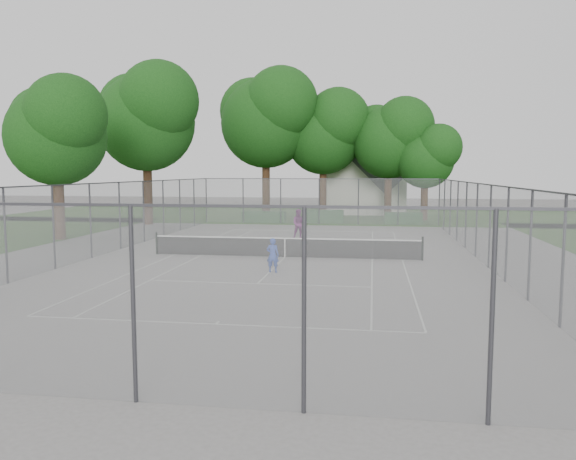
# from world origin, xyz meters

# --- Properties ---
(ground) EXTENTS (120.00, 120.00, 0.00)m
(ground) POSITION_xyz_m (0.00, 0.00, 0.00)
(ground) COLOR slate
(ground) RESTS_ON ground
(grass_far) EXTENTS (60.00, 20.00, 0.00)m
(grass_far) POSITION_xyz_m (0.00, 26.00, 0.00)
(grass_far) COLOR #234814
(grass_far) RESTS_ON ground
(court_markings) EXTENTS (11.03, 23.83, 0.01)m
(court_markings) POSITION_xyz_m (0.00, 0.00, 0.01)
(court_markings) COLOR beige
(court_markings) RESTS_ON ground
(tennis_net) EXTENTS (12.87, 0.10, 1.10)m
(tennis_net) POSITION_xyz_m (0.00, 0.00, 0.51)
(tennis_net) COLOR black
(tennis_net) RESTS_ON ground
(perimeter_fence) EXTENTS (18.08, 34.08, 3.52)m
(perimeter_fence) POSITION_xyz_m (0.00, 0.00, 1.81)
(perimeter_fence) COLOR #38383D
(perimeter_fence) RESTS_ON ground
(tree_far_left) EXTENTS (9.02, 8.24, 12.97)m
(tree_far_left) POSITION_xyz_m (-5.20, 22.91, 8.92)
(tree_far_left) COLOR #382114
(tree_far_left) RESTS_ON ground
(tree_far_midleft) EXTENTS (7.84, 7.16, 11.27)m
(tree_far_midleft) POSITION_xyz_m (-0.24, 24.03, 7.74)
(tree_far_midleft) COLOR #382114
(tree_far_midleft) RESTS_ON ground
(tree_far_midright) EXTENTS (7.17, 6.55, 10.31)m
(tree_far_midright) POSITION_xyz_m (5.47, 23.29, 7.09)
(tree_far_midright) COLOR #382114
(tree_far_midright) RESTS_ON ground
(tree_far_right) EXTENTS (5.51, 5.03, 7.92)m
(tree_far_right) POSITION_xyz_m (8.41, 21.88, 5.44)
(tree_far_right) COLOR #382114
(tree_far_right) RESTS_ON ground
(tree_side_back) EXTENTS (8.45, 7.71, 12.15)m
(tree_side_back) POSITION_xyz_m (-12.87, 14.78, 8.35)
(tree_side_back) COLOR #382114
(tree_side_back) RESTS_ON ground
(tree_side_front) EXTENTS (6.68, 6.10, 9.61)m
(tree_side_front) POSITION_xyz_m (-14.39, 4.94, 6.60)
(tree_side_front) COLOR #382114
(tree_side_front) RESTS_ON ground
(hedge_left) EXTENTS (3.47, 1.04, 0.87)m
(hedge_left) POSITION_xyz_m (-4.53, 17.97, 0.43)
(hedge_left) COLOR #174917
(hedge_left) RESTS_ON ground
(hedge_mid) EXTENTS (3.14, 0.90, 0.99)m
(hedge_mid) POSITION_xyz_m (0.24, 18.45, 0.49)
(hedge_mid) COLOR #174917
(hedge_mid) RESTS_ON ground
(hedge_right) EXTENTS (2.88, 1.06, 0.87)m
(hedge_right) POSITION_xyz_m (6.47, 18.29, 0.43)
(hedge_right) COLOR #174917
(hedge_right) RESTS_ON ground
(house) EXTENTS (7.41, 5.75, 9.23)m
(house) POSITION_xyz_m (3.43, 28.77, 3.71)
(house) COLOR silver
(house) RESTS_ON ground
(girl_player) EXTENTS (0.51, 0.34, 1.40)m
(girl_player) POSITION_xyz_m (0.13, -3.99, 0.70)
(girl_player) COLOR #2C46A7
(girl_player) RESTS_ON ground
(woman_player) EXTENTS (0.94, 0.76, 1.79)m
(woman_player) POSITION_xyz_m (-0.29, 7.46, 0.89)
(woman_player) COLOR #722669
(woman_player) RESTS_ON ground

